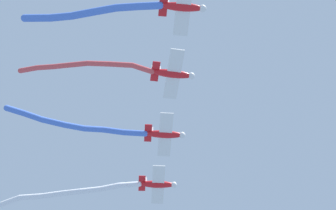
{
  "coord_description": "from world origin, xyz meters",
  "views": [
    {
      "loc": [
        40.76,
        0.65,
        2.9
      ],
      "look_at": [
        -2.52,
        -4.66,
        62.17
      ],
      "focal_mm": 66.4,
      "sensor_mm": 36.0,
      "label": 1
    }
  ],
  "objects_px": {
    "airplane_lead": "(183,7)",
    "airplane_slot": "(158,184)",
    "airplane_right_wing": "(165,134)",
    "airplane_left_wing": "(173,74)"
  },
  "relations": [
    {
      "from": "airplane_right_wing",
      "to": "airplane_slot",
      "type": "distance_m",
      "value": 8.75
    },
    {
      "from": "airplane_lead",
      "to": "airplane_left_wing",
      "type": "xyz_separation_m",
      "value": [
        -8.52,
        -2.03,
        0.3
      ]
    },
    {
      "from": "airplane_right_wing",
      "to": "airplane_slot",
      "type": "height_order",
      "value": "airplane_slot"
    },
    {
      "from": "airplane_lead",
      "to": "airplane_left_wing",
      "type": "relative_size",
      "value": 1.0
    },
    {
      "from": "airplane_lead",
      "to": "airplane_slot",
      "type": "relative_size",
      "value": 1.0
    },
    {
      "from": "airplane_left_wing",
      "to": "airplane_slot",
      "type": "height_order",
      "value": "same"
    },
    {
      "from": "airplane_right_wing",
      "to": "airplane_lead",
      "type": "bearing_deg",
      "value": -87.25
    },
    {
      "from": "airplane_right_wing",
      "to": "airplane_slot",
      "type": "xyz_separation_m",
      "value": [
        -8.51,
        -2.02,
        0.3
      ]
    },
    {
      "from": "airplane_lead",
      "to": "airplane_right_wing",
      "type": "distance_m",
      "value": 17.49
    },
    {
      "from": "airplane_lead",
      "to": "airplane_right_wing",
      "type": "xyz_separation_m",
      "value": [
        -17.02,
        -4.05,
        0.0
      ]
    }
  ]
}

